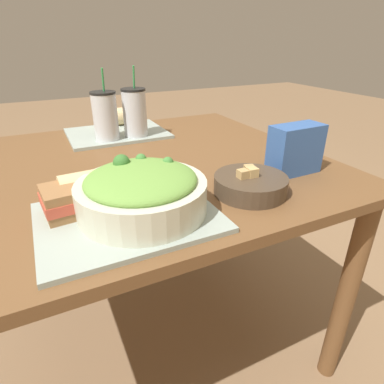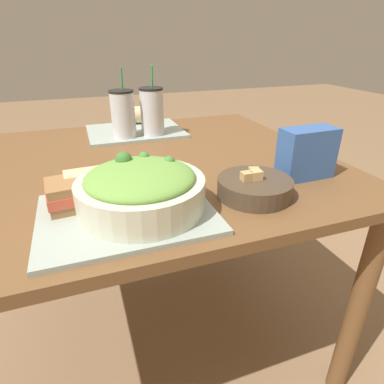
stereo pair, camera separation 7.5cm
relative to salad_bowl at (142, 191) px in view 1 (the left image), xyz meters
name	(u,v)px [view 1 (the left image)]	position (x,y,z in m)	size (l,w,h in m)	color
ground_plane	(151,330)	(0.09, 0.33, -0.83)	(12.00, 12.00, 0.00)	#846647
dining_table	(139,190)	(0.09, 0.33, -0.16)	(1.18, 1.04, 0.76)	brown
tray_near	(128,217)	(-0.04, 0.00, -0.06)	(0.38, 0.31, 0.01)	#99A89E
tray_far	(117,133)	(0.11, 0.68, -0.06)	(0.38, 0.31, 0.01)	#99A89E
salad_bowl	(142,191)	(0.00, 0.00, 0.00)	(0.29, 0.29, 0.12)	beige
soup_bowl	(250,184)	(0.28, -0.01, -0.04)	(0.19, 0.19, 0.07)	#473828
sandwich_near	(73,199)	(-0.14, 0.06, -0.02)	(0.14, 0.11, 0.06)	olive
baguette_near	(91,185)	(-0.09, 0.11, -0.01)	(0.14, 0.08, 0.07)	#DBBC84
baguette_far	(116,117)	(0.14, 0.79, -0.01)	(0.13, 0.08, 0.07)	#DBBC84
drink_cup_dark	(105,118)	(0.06, 0.59, 0.03)	(0.09, 0.09, 0.26)	silver
drink_cup_red	(135,114)	(0.17, 0.59, 0.03)	(0.09, 0.09, 0.26)	silver
chip_bag	(295,149)	(0.48, 0.05, 0.01)	(0.16, 0.08, 0.14)	#335BA3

